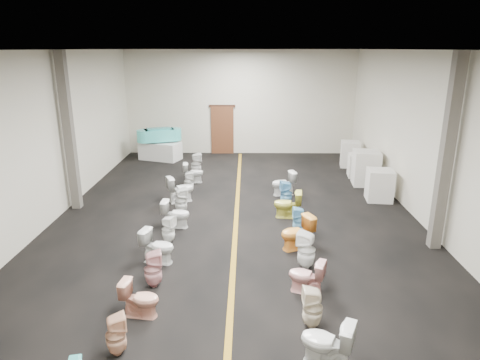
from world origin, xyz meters
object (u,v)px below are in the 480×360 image
(toilet_left_3, at_px, (153,269))
(toilet_right_1, at_px, (327,343))
(toilet_left_11, at_px, (196,164))
(toilet_right_5, at_px, (297,233))
(appliance_crate_c, at_px, (359,165))
(toilet_right_8, at_px, (286,193))
(toilet_left_2, at_px, (140,299))
(toilet_left_9, at_px, (189,182))
(appliance_crate_d, at_px, (350,154))
(toilet_right_9, at_px, (284,183))
(appliance_crate_b, at_px, (366,168))
(toilet_left_7, at_px, (181,201))
(toilet_left_10, at_px, (193,173))
(display_table, at_px, (160,151))
(toilet_left_5, at_px, (168,229))
(toilet_left_8, at_px, (180,189))
(appliance_crate_a, at_px, (380,185))
(bathtub, at_px, (159,135))
(toilet_left_1, at_px, (116,335))
(toilet_right_6, at_px, (299,220))
(toilet_right_7, at_px, (288,204))
(toilet_left_4, at_px, (158,246))
(toilet_left_6, at_px, (176,214))
(toilet_right_2, at_px, (313,308))
(toilet_right_3, at_px, (306,276))
(toilet_right_4, at_px, (306,250))

(toilet_left_3, relative_size, toilet_right_1, 0.97)
(toilet_left_11, relative_size, toilet_right_5, 1.05)
(appliance_crate_c, height_order, toilet_right_8, appliance_crate_c)
(toilet_right_1, bearing_deg, toilet_left_2, -86.92)
(toilet_left_9, relative_size, toilet_right_1, 0.87)
(appliance_crate_d, distance_m, toilet_right_9, 4.58)
(appliance_crate_b, height_order, toilet_left_7, appliance_crate_b)
(toilet_left_10, distance_m, toilet_left_11, 0.92)
(toilet_right_1, bearing_deg, display_table, -133.90)
(toilet_left_5, bearing_deg, toilet_left_8, 21.57)
(appliance_crate_a, relative_size, toilet_left_8, 1.18)
(toilet_left_9, relative_size, toilet_right_8, 0.88)
(toilet_left_7, bearing_deg, bathtub, -5.29)
(toilet_left_7, bearing_deg, toilet_left_1, 157.40)
(appliance_crate_c, bearing_deg, toilet_right_6, -118.50)
(toilet_left_1, bearing_deg, bathtub, -15.30)
(toilet_left_2, xyz_separation_m, toilet_right_8, (3.04, 5.58, 0.05))
(toilet_left_1, bearing_deg, toilet_left_7, -24.39)
(toilet_left_11, distance_m, toilet_right_7, 5.13)
(toilet_left_4, xyz_separation_m, toilet_left_5, (0.05, 0.98, -0.03))
(appliance_crate_a, relative_size, toilet_left_5, 1.40)
(appliance_crate_a, relative_size, toilet_left_6, 1.31)
(toilet_left_1, distance_m, toilet_right_5, 4.88)
(appliance_crate_c, xyz_separation_m, toilet_left_2, (-5.97, -8.71, -0.07))
(toilet_left_6, xyz_separation_m, toilet_left_7, (-0.01, 0.95, 0.02))
(toilet_left_10, relative_size, toilet_right_2, 0.95)
(appliance_crate_a, xyz_separation_m, toilet_right_8, (-2.93, -0.56, -0.09))
(toilet_right_3, bearing_deg, toilet_right_4, -165.86)
(appliance_crate_c, xyz_separation_m, toilet_left_6, (-5.97, -4.78, -0.05))
(toilet_left_3, bearing_deg, toilet_left_4, -9.21)
(toilet_left_10, height_order, toilet_right_5, toilet_right_5)
(appliance_crate_d, distance_m, toilet_right_4, 8.80)
(toilet_right_6, bearing_deg, appliance_crate_b, 146.33)
(toilet_left_11, distance_m, toilet_right_8, 4.44)
(toilet_right_4, height_order, toilet_right_6, toilet_right_4)
(display_table, bearing_deg, toilet_right_8, -48.81)
(toilet_right_5, bearing_deg, display_table, -173.87)
(toilet_left_5, xyz_separation_m, toilet_left_11, (0.02, 5.82, 0.08))
(appliance_crate_c, relative_size, toilet_left_11, 0.98)
(toilet_right_3, xyz_separation_m, toilet_right_5, (0.03, 1.90, 0.05))
(toilet_left_9, distance_m, toilet_right_3, 6.78)
(appliance_crate_a, relative_size, toilet_left_1, 1.41)
(toilet_left_7, relative_size, toilet_left_11, 0.91)
(toilet_left_3, distance_m, toilet_left_10, 6.90)
(toilet_left_4, relative_size, toilet_left_7, 0.98)
(appliance_crate_c, relative_size, toilet_left_3, 1.08)
(toilet_left_5, distance_m, toilet_right_9, 4.74)
(display_table, bearing_deg, toilet_left_8, -72.58)
(toilet_right_4, bearing_deg, toilet_left_3, -51.71)
(toilet_left_11, relative_size, toilet_right_7, 1.08)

